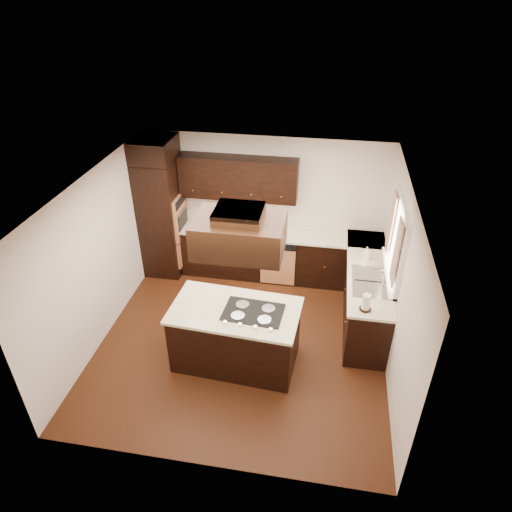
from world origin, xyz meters
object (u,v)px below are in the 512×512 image
Objects in this scene: range_hood at (239,235)px; spice_rack at (218,220)px; island at (236,336)px; oven_column at (162,218)px.

range_hood is 3.09× the size of spice_rack.
range_hood reaches higher than spice_rack.
range_hood is at bearing -47.28° from island.
island is at bearing -76.21° from spice_rack.
oven_column reaches higher than island.
island is at bearing -50.20° from oven_column.
range_hood reaches higher than oven_column.
oven_column is 3.13m from range_hood.
oven_column is 1.00m from spice_rack.
range_hood is (1.88, -2.25, 1.10)m from oven_column.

